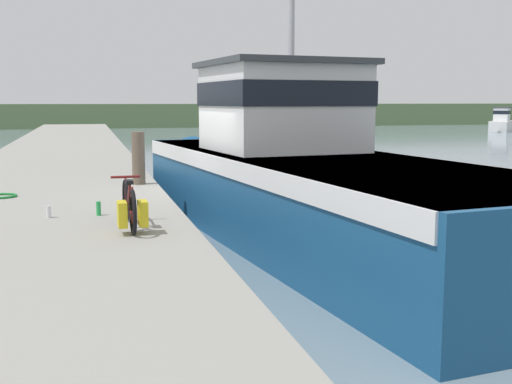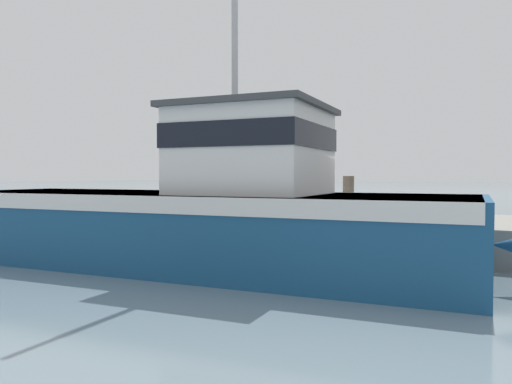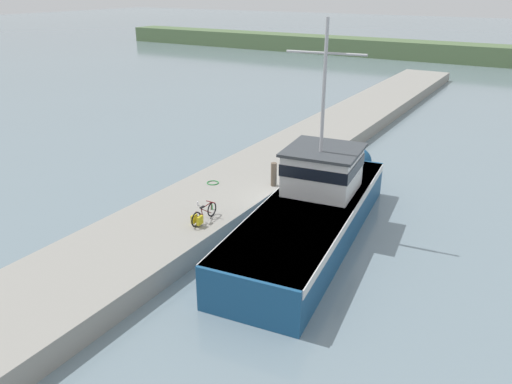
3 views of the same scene
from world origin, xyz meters
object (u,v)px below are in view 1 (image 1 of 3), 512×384
at_px(boat_red_outer, 502,123).
at_px(water_bottle_on_curb, 49,212).
at_px(bicycle_touring, 130,207).
at_px(mooring_post, 138,158).
at_px(fishing_boat_main, 300,174).
at_px(water_bottle_by_bike, 99,208).

xyz_separation_m(boat_red_outer, water_bottle_on_curb, (-37.05, -40.24, 0.21)).
bearing_deg(water_bottle_on_curb, bicycle_touring, -47.05).
height_order(boat_red_outer, mooring_post, boat_red_outer).
bearing_deg(water_bottle_on_curb, mooring_post, 65.86).
height_order(fishing_boat_main, water_bottle_by_bike, fishing_boat_main).
height_order(bicycle_touring, water_bottle_by_bike, bicycle_touring).
bearing_deg(boat_red_outer, mooring_post, 92.95).
height_order(bicycle_touring, water_bottle_on_curb, bicycle_touring).
height_order(mooring_post, water_bottle_by_bike, mooring_post).
bearing_deg(water_bottle_by_bike, water_bottle_on_curb, -179.53).
bearing_deg(water_bottle_on_curb, boat_red_outer, 47.36).
bearing_deg(bicycle_touring, mooring_post, 82.68).
xyz_separation_m(bicycle_touring, water_bottle_on_curb, (-1.19, 1.27, -0.23)).
relative_size(fishing_boat_main, mooring_post, 12.82).
bearing_deg(water_bottle_on_curb, fishing_boat_main, 20.92).
height_order(mooring_post, water_bottle_on_curb, mooring_post).
distance_m(boat_red_outer, bicycle_touring, 54.86).
relative_size(boat_red_outer, bicycle_touring, 2.55).
relative_size(bicycle_touring, mooring_post, 1.51).
distance_m(bicycle_touring, mooring_post, 5.12).
bearing_deg(mooring_post, water_bottle_on_curb, -114.14).
relative_size(mooring_post, water_bottle_on_curb, 6.11).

